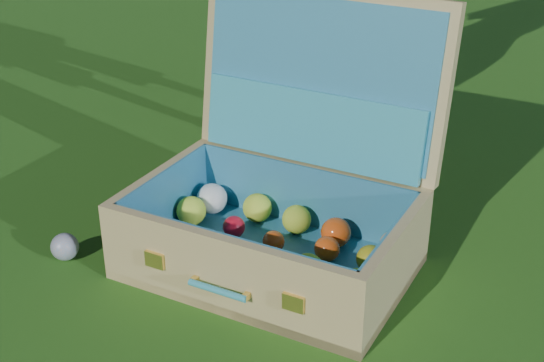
{
  "coord_description": "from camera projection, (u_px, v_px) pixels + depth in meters",
  "views": [
    {
      "loc": [
        0.2,
        -1.36,
        0.92
      ],
      "look_at": [
        0.1,
        0.12,
        0.18
      ],
      "focal_mm": 50.0,
      "sensor_mm": 36.0,
      "label": 1
    }
  ],
  "objects": [
    {
      "name": "ground",
      "position": [
        222.0,
        277.0,
        1.64
      ],
      "size": [
        60.0,
        60.0,
        0.0
      ],
      "primitive_type": "plane",
      "color": "#215114",
      "rests_on": "ground"
    },
    {
      "name": "stray_ball",
      "position": [
        65.0,
        247.0,
        1.69
      ],
      "size": [
        0.06,
        0.06,
        0.06
      ],
      "primitive_type": "sphere",
      "color": "teal",
      "rests_on": "ground"
    },
    {
      "name": "suitcase",
      "position": [
        285.0,
        190.0,
        1.66
      ],
      "size": [
        0.74,
        0.69,
        0.56
      ],
      "rotation": [
        0.0,
        0.0,
        -0.42
      ],
      "color": "tan",
      "rests_on": "ground"
    }
  ]
}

